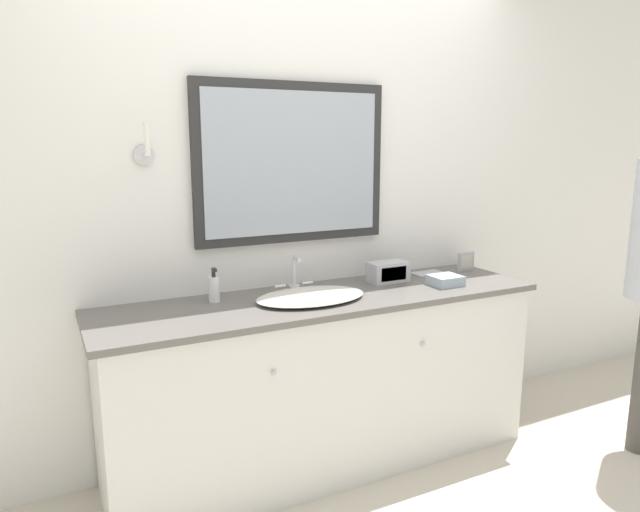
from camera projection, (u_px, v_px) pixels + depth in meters
ground_plane at (354, 493)px, 2.66m from camera, size 14.00×14.00×0.00m
wall_back at (297, 206)px, 2.95m from camera, size 8.00×0.18×2.55m
vanity_counter at (325, 381)px, 2.84m from camera, size 2.19×0.59×0.88m
sink_basin at (310, 296)px, 2.69m from camera, size 0.54×0.39×0.18m
soap_bottle at (214, 288)px, 2.64m from camera, size 0.05×0.05×0.16m
appliance_box at (388, 272)px, 3.02m from camera, size 0.21×0.11×0.11m
picture_frame at (466, 261)px, 3.29m from camera, size 0.11×0.01×0.11m
hand_towel_near_sink at (445, 280)px, 2.95m from camera, size 0.16×0.14×0.05m
metal_tray at (429, 274)px, 3.20m from camera, size 0.18×0.12×0.01m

